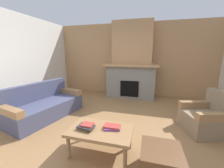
% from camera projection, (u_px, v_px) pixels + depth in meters
% --- Properties ---
extents(ground, '(9.00, 9.00, 0.00)m').
position_uv_depth(ground, '(113.00, 134.00, 2.79)').
color(ground, olive).
extents(wall_back_wood_panel, '(6.00, 0.12, 2.70)m').
position_uv_depth(wall_back_wood_panel, '(133.00, 60.00, 5.32)').
color(wall_back_wood_panel, tan).
rests_on(wall_back_wood_panel, ground).
extents(fireplace, '(1.90, 0.82, 2.70)m').
position_uv_depth(fireplace, '(131.00, 65.00, 5.01)').
color(fireplace, gray).
rests_on(fireplace, ground).
extents(couch, '(1.22, 1.94, 0.85)m').
position_uv_depth(couch, '(45.00, 106.00, 3.51)').
color(couch, '#474C6B').
rests_on(couch, ground).
extents(armchair, '(0.94, 0.94, 0.85)m').
position_uv_depth(armchair, '(207.00, 118.00, 2.83)').
color(armchair, '#847056').
rests_on(armchair, ground).
extents(coffee_table, '(1.00, 0.60, 0.43)m').
position_uv_depth(coffee_table, '(101.00, 132.00, 2.19)').
color(coffee_table, '#997047').
rests_on(coffee_table, ground).
extents(ottoman, '(0.52, 0.52, 0.40)m').
position_uv_depth(ottoman, '(161.00, 163.00, 1.80)').
color(ottoman, brown).
rests_on(ottoman, ground).
extents(book_stack_near_edge, '(0.27, 0.20, 0.08)m').
position_uv_depth(book_stack_near_edge, '(86.00, 126.00, 2.18)').
color(book_stack_near_edge, gold).
rests_on(book_stack_near_edge, coffee_table).
extents(book_stack_center, '(0.28, 0.24, 0.05)m').
position_uv_depth(book_stack_center, '(112.00, 127.00, 2.19)').
color(book_stack_center, '#7A3D84').
rests_on(book_stack_center, coffee_table).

